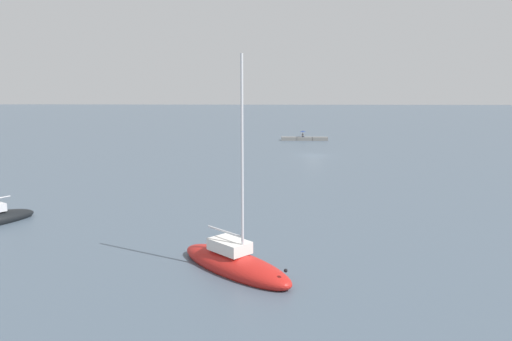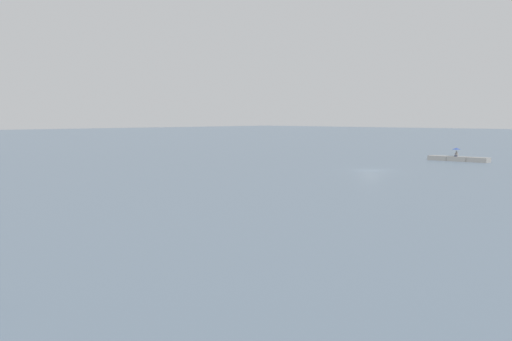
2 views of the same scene
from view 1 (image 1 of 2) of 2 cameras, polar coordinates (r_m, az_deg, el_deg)
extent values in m
plane|color=#475666|center=(71.62, 6.87, 1.76)|extent=(500.00, 500.00, 0.00)
cube|color=slate|center=(93.54, 7.64, 3.78)|extent=(2.94, 1.54, 0.68)
cube|color=slate|center=(93.31, 5.80, 3.80)|extent=(2.94, 1.54, 0.68)
cube|color=slate|center=(93.17, 3.95, 3.82)|extent=(2.94, 1.54, 0.68)
cube|color=#1E2333|center=(93.02, 5.63, 4.05)|extent=(0.41, 0.46, 0.16)
cube|color=gray|center=(93.27, 5.60, 4.17)|extent=(0.42, 0.27, 0.52)
sphere|color=tan|center=(93.24, 5.60, 4.39)|extent=(0.22, 0.22, 0.22)
cylinder|color=black|center=(93.13, 5.61, 4.33)|extent=(0.02, 0.02, 1.05)
cone|color=navy|center=(93.08, 5.61, 4.68)|extent=(1.18, 1.18, 0.21)
sphere|color=black|center=(93.07, 5.61, 4.76)|extent=(0.05, 0.05, 0.05)
ellipsoid|color=red|center=(26.39, -2.57, -11.24)|extent=(7.47, 7.27, 1.39)
cube|color=silver|center=(26.34, -3.18, -8.95)|extent=(2.60, 2.57, 0.64)
cylinder|color=silver|center=(24.43, -1.66, 1.47)|extent=(0.14, 0.14, 10.47)
cylinder|color=silver|center=(26.38, -3.72, -7.27)|extent=(2.13, 2.03, 0.10)
sphere|color=black|center=(23.65, 3.57, -11.83)|extent=(0.19, 0.19, 0.19)
camera|label=2|loc=(50.17, 85.08, -2.89)|focal=46.06mm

